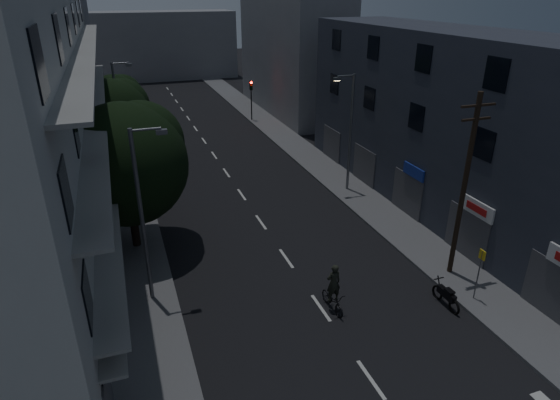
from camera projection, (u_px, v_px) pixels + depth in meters
ground at (225, 171)px, 36.95m from camera, size 160.00×160.00×0.00m
sidewalk_left at (126, 182)px, 34.63m from camera, size 3.00×90.00×0.15m
sidewalk_right at (312, 159)px, 39.21m from camera, size 3.00×90.00×0.15m
lane_markings at (209, 148)px, 42.31m from camera, size 0.15×60.50×0.01m
building_left at (26, 118)px, 24.40m from camera, size 7.00×36.00×14.00m
building_right at (452, 124)px, 28.90m from camera, size 6.19×28.00×11.00m
building_far_left at (61, 42)px, 49.73m from camera, size 6.00×20.00×16.00m
building_far_right at (291, 53)px, 52.52m from camera, size 6.00×20.00×13.00m
building_far_end at (157, 45)px, 73.51m from camera, size 24.00×8.00×10.00m
tree_near at (126, 160)px, 24.02m from camera, size 6.43×6.43×7.93m
tree_mid at (113, 115)px, 34.82m from camera, size 5.74×5.74×7.07m
tree_far at (116, 100)px, 41.98m from camera, size 4.95×4.95×6.12m
traffic_signal_far_right at (251, 92)px, 49.56m from camera, size 0.28×0.37×4.10m
traffic_signal_far_left at (126, 101)px, 45.56m from camera, size 0.28×0.37×4.10m
street_lamp_left_near at (144, 210)px, 19.77m from camera, size 1.51×0.25×8.00m
street_lamp_right at (349, 128)px, 31.42m from camera, size 1.51×0.25×8.00m
street_lamp_left_far at (120, 109)px, 36.26m from camera, size 1.51×0.25×8.00m
utility_pole at (465, 185)px, 21.61m from camera, size 1.80×0.24×9.00m
bus_stop_sign at (480, 266)px, 20.78m from camera, size 0.06×0.35×2.52m
motorcycle at (446, 296)px, 21.08m from camera, size 0.54×1.87×1.20m
cyclist at (333, 295)px, 20.68m from camera, size 0.77×1.87×2.32m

